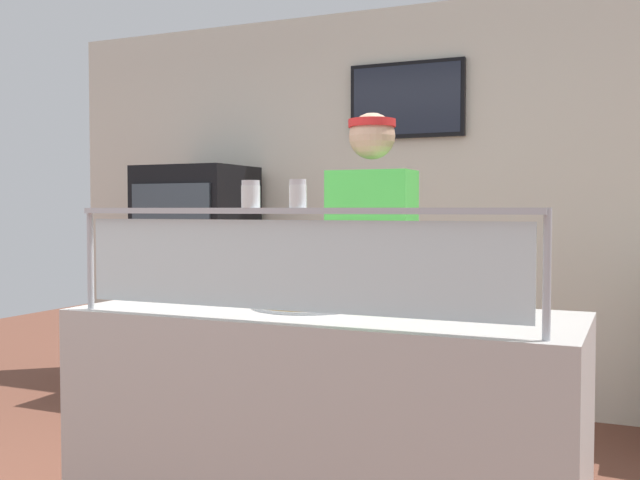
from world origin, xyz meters
The scene contains 9 objects.
shop_rear_unit centered at (0.92, 2.74, 1.36)m, with size 6.25×0.13×2.70m.
serving_counter centered at (0.92, 0.37, 0.47)m, with size 1.85×0.73×0.95m, color #BCB7B2.
sneeze_guard centered at (0.92, 0.06, 1.20)m, with size 1.67×0.06×0.38m.
pizza_tray centered at (0.83, 0.41, 0.97)m, with size 0.42×0.42×0.04m.
pizza_server centered at (0.86, 0.39, 0.99)m, with size 0.07×0.28×0.01m, color #ADAFB7.
parmesan_shaker centered at (0.79, 0.06, 1.37)m, with size 0.06×0.06×0.09m.
pepper_flake_shaker centered at (0.96, 0.06, 1.37)m, with size 0.06×0.06×0.09m.
worker_figure centered at (0.88, 1.02, 1.01)m, with size 0.41×0.50×1.76m.
drink_fridge centered at (-0.90, 2.30, 0.81)m, with size 0.72×0.63×1.63m.
Camera 1 is at (1.99, -2.10, 1.33)m, focal length 41.08 mm.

